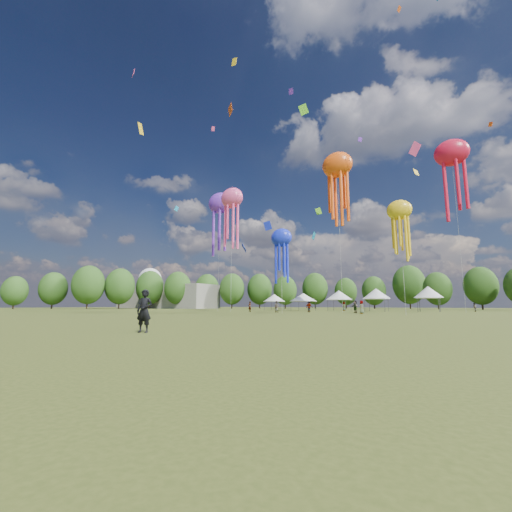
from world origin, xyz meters
The scene contains 10 objects.
ground centered at (0.00, 0.00, 0.00)m, with size 300.00×300.00×0.00m, color #384416.
observer_main centered at (7.08, -2.58, 0.95)m, with size 0.69×0.45×1.89m, color black.
spectator_near centered at (-6.66, 34.98, 0.91)m, with size 0.89×0.69×1.82m, color gray.
spectators_far centered at (1.41, 43.48, 0.90)m, with size 33.91×23.82×1.85m.
festival_tents centered at (-2.30, 53.55, 3.11)m, with size 37.28×10.54×4.40m.
show_kites centered at (-1.45, 40.35, 19.98)m, with size 46.48×21.11×28.57m.
small_kites centered at (0.28, 42.05, 29.69)m, with size 75.78×57.21×38.43m.
treeline centered at (-3.87, 62.51, 6.54)m, with size 201.57×95.24×13.43m.
hangar centered at (-72.00, 72.00, 4.00)m, with size 40.00×12.00×8.00m, color gray.
radome centered at (-88.00, 78.00, 9.99)m, with size 9.00×9.00×16.00m.
Camera 1 is at (19.08, -12.49, 1.20)m, focal length 23.24 mm.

